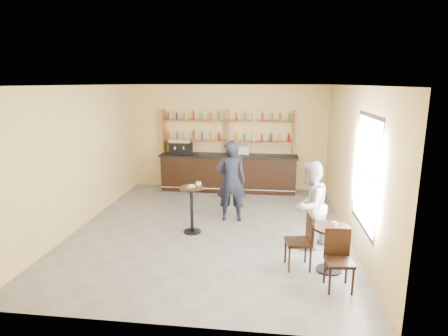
# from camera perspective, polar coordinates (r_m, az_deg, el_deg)

# --- Properties ---
(floor) EXTENTS (7.00, 7.00, 0.00)m
(floor) POSITION_cam_1_polar(r_m,az_deg,el_deg) (8.64, -1.99, -9.26)
(floor) COLOR slate
(floor) RESTS_ON ground
(ceiling) EXTENTS (7.00, 7.00, 0.00)m
(ceiling) POSITION_cam_1_polar(r_m,az_deg,el_deg) (8.00, -2.18, 12.48)
(ceiling) COLOR white
(ceiling) RESTS_ON wall_back
(wall_back) EXTENTS (7.00, 0.00, 7.00)m
(wall_back) POSITION_cam_1_polar(r_m,az_deg,el_deg) (11.59, 0.66, 4.67)
(wall_back) COLOR #F8D88D
(wall_back) RESTS_ON floor
(wall_front) EXTENTS (7.00, 0.00, 7.00)m
(wall_front) POSITION_cam_1_polar(r_m,az_deg,el_deg) (4.87, -8.64, -7.13)
(wall_front) COLOR #F8D88D
(wall_front) RESTS_ON floor
(wall_left) EXTENTS (0.00, 7.00, 7.00)m
(wall_left) POSITION_cam_1_polar(r_m,az_deg,el_deg) (9.13, -21.01, 1.58)
(wall_left) COLOR #F8D88D
(wall_left) RESTS_ON floor
(wall_right) EXTENTS (0.00, 7.00, 7.00)m
(wall_right) POSITION_cam_1_polar(r_m,az_deg,el_deg) (8.25, 18.95, 0.61)
(wall_right) COLOR #F8D88D
(wall_right) RESTS_ON floor
(window_pane) EXTENTS (0.00, 2.00, 2.00)m
(window_pane) POSITION_cam_1_polar(r_m,az_deg,el_deg) (7.09, 20.89, -0.65)
(window_pane) COLOR white
(window_pane) RESTS_ON wall_right
(window_frame) EXTENTS (0.04, 1.70, 2.10)m
(window_frame) POSITION_cam_1_polar(r_m,az_deg,el_deg) (7.09, 20.84, -0.65)
(window_frame) COLOR black
(window_frame) RESTS_ON wall_right
(shelf_unit) EXTENTS (4.00, 0.26, 1.40)m
(shelf_unit) POSITION_cam_1_polar(r_m,az_deg,el_deg) (11.43, 0.59, 5.62)
(shelf_unit) COLOR brown
(shelf_unit) RESTS_ON wall_back
(liquor_bottles) EXTENTS (3.68, 0.10, 1.00)m
(liquor_bottles) POSITION_cam_1_polar(r_m,az_deg,el_deg) (11.41, 0.59, 6.47)
(liquor_bottles) COLOR #8C5919
(liquor_bottles) RESTS_ON shelf_unit
(bar_counter) EXTENTS (4.15, 0.81, 1.12)m
(bar_counter) POSITION_cam_1_polar(r_m,az_deg,el_deg) (11.44, 0.67, -0.74)
(bar_counter) COLOR black
(bar_counter) RESTS_ON floor
(espresso_machine) EXTENTS (0.68, 0.50, 0.45)m
(espresso_machine) POSITION_cam_1_polar(r_m,az_deg,el_deg) (11.53, -6.57, 3.27)
(espresso_machine) COLOR black
(espresso_machine) RESTS_ON bar_counter
(pastry_case) EXTENTS (0.51, 0.42, 0.28)m
(pastry_case) POSITION_cam_1_polar(r_m,az_deg,el_deg) (11.26, 2.70, 2.69)
(pastry_case) COLOR silver
(pastry_case) RESTS_ON bar_counter
(pedestal_table) EXTENTS (0.64, 0.64, 1.05)m
(pedestal_table) POSITION_cam_1_polar(r_m,az_deg,el_deg) (8.30, -4.94, -6.38)
(pedestal_table) COLOR black
(pedestal_table) RESTS_ON floor
(napkin) EXTENTS (0.18, 0.18, 0.00)m
(napkin) POSITION_cam_1_polar(r_m,az_deg,el_deg) (8.14, -5.01, -2.89)
(napkin) COLOR white
(napkin) RESTS_ON pedestal_table
(donut) EXTENTS (0.16, 0.16, 0.05)m
(donut) POSITION_cam_1_polar(r_m,az_deg,el_deg) (8.12, -4.96, -2.74)
(donut) COLOR #E79E54
(donut) RESTS_ON napkin
(cup_pedestal) EXTENTS (0.15, 0.15, 0.09)m
(cup_pedestal) POSITION_cam_1_polar(r_m,az_deg,el_deg) (8.20, -3.91, -2.43)
(cup_pedestal) COLOR white
(cup_pedestal) RESTS_ON pedestal_table
(man_main) EXTENTS (0.75, 0.53, 1.95)m
(man_main) POSITION_cam_1_polar(r_m,az_deg,el_deg) (8.88, 1.09, -1.99)
(man_main) COLOR black
(man_main) RESTS_ON floor
(cafe_table) EXTENTS (0.69, 0.69, 0.83)m
(cafe_table) POSITION_cam_1_polar(r_m,az_deg,el_deg) (6.95, 15.86, -11.76)
(cafe_table) COLOR black
(cafe_table) RESTS_ON floor
(cup_cafe) EXTENTS (0.09, 0.09, 0.08)m
(cup_cafe) POSITION_cam_1_polar(r_m,az_deg,el_deg) (6.78, 16.52, -8.25)
(cup_cafe) COLOR white
(cup_cafe) RESTS_ON cafe_table
(chair_west) EXTENTS (0.49, 0.49, 1.01)m
(chair_west) POSITION_cam_1_polar(r_m,az_deg,el_deg) (6.89, 11.25, -10.90)
(chair_west) COLOR black
(chair_west) RESTS_ON floor
(chair_south) EXTENTS (0.45, 0.45, 0.97)m
(chair_south) POSITION_cam_1_polar(r_m,az_deg,el_deg) (6.39, 17.17, -13.41)
(chair_south) COLOR black
(chair_south) RESTS_ON floor
(patron_second) EXTENTS (1.05, 1.09, 1.78)m
(patron_second) POSITION_cam_1_polar(r_m,az_deg,el_deg) (7.61, 12.96, -5.59)
(patron_second) COLOR #A1A0A6
(patron_second) RESTS_ON floor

